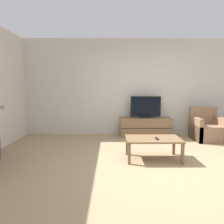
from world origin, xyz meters
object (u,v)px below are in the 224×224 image
tv_stand (145,127)px  coffee_table (153,141)px  armchair (206,129)px  remote (157,139)px  tv (146,108)px

tv_stand → coffee_table: size_ratio=1.36×
tv_stand → armchair: size_ratio=1.67×
armchair → coffee_table: (-1.67, -1.50, 0.08)m
tv_stand → remote: size_ratio=9.17×
armchair → remote: bearing=-135.6°
coffee_table → armchair: bearing=41.9°
armchair → coffee_table: size_ratio=0.81×
tv → armchair: 1.66m
tv_stand → remote: bearing=-92.9°
armchair → coffee_table: bearing=-138.1°
tv → armchair: (1.52, -0.42, -0.51)m
tv_stand → tv: size_ratio=1.69×
remote → armchair: bearing=41.0°
tv_stand → coffee_table: (-0.15, -1.92, 0.10)m
armchair → coffee_table: 2.25m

